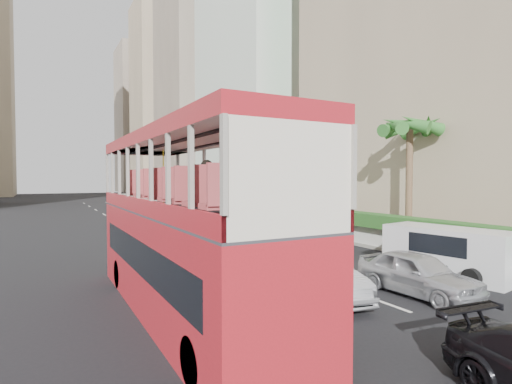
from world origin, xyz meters
TOP-DOWN VIEW (x-y plane):
  - ground_plane at (0.00, 0.00)m, footprint 200.00×200.00m
  - double_decker_bus at (-6.00, 0.00)m, footprint 2.50×11.00m
  - car_silver_lane_a at (-1.80, -0.62)m, footprint 2.36×4.66m
  - car_silver_lane_b at (1.18, -1.99)m, footprint 1.79×4.19m
  - van_asset at (0.83, 12.77)m, footprint 2.78×4.80m
  - minibus_near at (1.32, 6.69)m, footprint 2.45×6.80m
  - minibus_far at (4.41, 12.84)m, footprint 2.29×5.73m
  - panel_van_near at (4.35, -0.84)m, footprint 2.58×4.88m
  - panel_van_far at (4.52, 21.01)m, footprint 2.06×4.71m
  - sidewalk at (9.00, 25.00)m, footprint 6.00×120.00m
  - kerb_wall at (6.20, 14.00)m, footprint 0.30×44.00m
  - hedge at (6.20, 14.00)m, footprint 1.10×44.00m
  - palm_tree at (7.80, 4.00)m, footprint 0.36×0.36m
  - shell_station at (10.00, 23.00)m, footprint 6.50×8.00m
  - tower_mid at (18.00, 58.00)m, footprint 16.00×16.00m
  - tower_far_a at (17.00, 82.00)m, footprint 14.00×14.00m
  - tower_far_b at (17.00, 104.00)m, footprint 14.00×14.00m

SIDE VIEW (x-z plane):
  - ground_plane at x=0.00m, z-range 0.00..0.00m
  - car_silver_lane_a at x=-1.80m, z-range -0.73..0.73m
  - car_silver_lane_b at x=1.18m, z-range -0.71..0.71m
  - van_asset at x=0.83m, z-range -0.63..0.63m
  - sidewalk at x=9.00m, z-range 0.00..0.18m
  - kerb_wall at x=6.20m, z-range 0.18..1.18m
  - panel_van_far at x=4.52m, z-range 0.00..1.85m
  - panel_van_near at x=4.35m, z-range 0.00..1.86m
  - minibus_far at x=4.41m, z-range 0.00..2.48m
  - minibus_near at x=1.32m, z-range 0.00..2.99m
  - hedge at x=6.20m, z-range 1.18..1.88m
  - double_decker_bus at x=-6.00m, z-range 0.00..5.06m
  - shell_station at x=10.00m, z-range 0.00..5.50m
  - palm_tree at x=7.80m, z-range 0.18..6.58m
  - tower_far_b at x=17.00m, z-range 0.00..40.00m
  - tower_far_a at x=17.00m, z-range 0.00..44.00m
  - tower_mid at x=18.00m, z-range 0.00..50.00m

